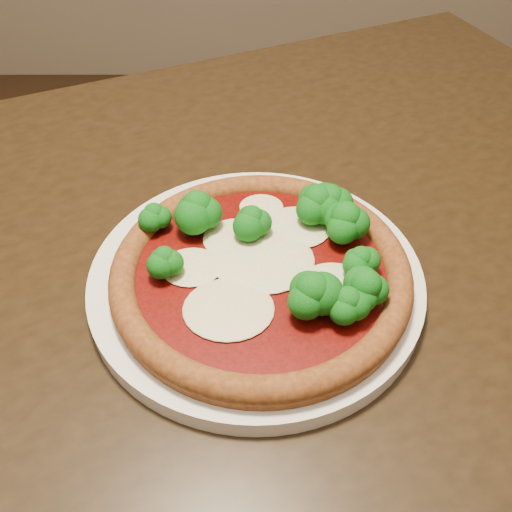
{
  "coord_description": "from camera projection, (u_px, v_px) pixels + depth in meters",
  "views": [
    {
      "loc": [
        0.22,
        -0.26,
        1.16
      ],
      "look_at": [
        0.22,
        0.11,
        0.79
      ],
      "focal_mm": 40.0,
      "sensor_mm": 36.0,
      "label": 1
    }
  ],
  "objects": [
    {
      "name": "plate",
      "position": [
        256.0,
        279.0,
        0.54
      ],
      "size": [
        0.31,
        0.31,
        0.02
      ],
      "primitive_type": "cylinder",
      "color": "white",
      "rests_on": "dining_table"
    },
    {
      "name": "dining_table",
      "position": [
        196.0,
        339.0,
        0.61
      ],
      "size": [
        1.52,
        1.31,
        0.75
      ],
      "rotation": [
        0.0,
        0.0,
        0.42
      ],
      "color": "black",
      "rests_on": "floor"
    },
    {
      "name": "pizza",
      "position": [
        269.0,
        264.0,
        0.52
      ],
      "size": [
        0.27,
        0.27,
        0.06
      ],
      "rotation": [
        0.0,
        0.0,
        -0.23
      ],
      "color": "brown",
      "rests_on": "plate"
    }
  ]
}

